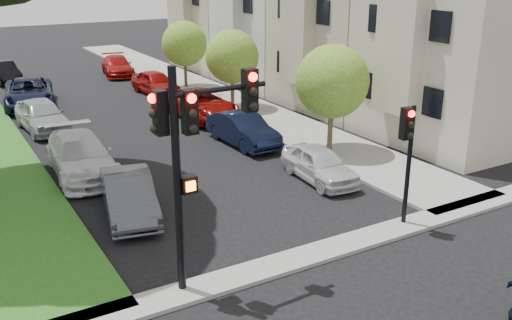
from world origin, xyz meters
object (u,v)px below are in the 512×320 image
car_parked_4 (117,66)px  traffic_signal_main (193,139)px  car_parked_9 (4,72)px  car_parked_7 (42,115)px  car_parked_2 (202,104)px  car_parked_6 (81,156)px  small_tree_b (232,57)px  car_parked_3 (155,83)px  traffic_signal_secondary (408,144)px  car_parked_8 (29,93)px  car_parked_0 (319,164)px  car_parked_1 (243,129)px  small_tree_c (184,44)px  small_tree_a (332,82)px  car_parked_5 (129,195)px

car_parked_4 → traffic_signal_main: bearing=-93.8°
car_parked_9 → car_parked_7: bearing=-96.4°
car_parked_2 → car_parked_6: 9.34m
traffic_signal_main → small_tree_b: bearing=59.0°
small_tree_b → car_parked_3: 6.61m
traffic_signal_secondary → car_parked_7: (-7.49, 16.83, -1.92)m
car_parked_8 → car_parked_7: bearing=-84.3°
car_parked_0 → car_parked_1: 5.36m
car_parked_4 → car_parked_9: (-7.49, 1.43, 0.01)m
small_tree_c → traffic_signal_secondary: (-2.59, -22.39, -0.18)m
small_tree_b → car_parked_6: size_ratio=0.82×
traffic_signal_main → car_parked_1: (6.83, 9.81, -3.22)m
car_parked_8 → car_parked_3: bearing=4.8°
small_tree_a → car_parked_6: small_tree_a is taller
car_parked_2 → car_parked_8: size_ratio=0.95×
car_parked_8 → traffic_signal_secondary: bearing=-62.8°
traffic_signal_secondary → car_parked_0: bearing=87.9°
car_parked_2 → car_parked_9: (-7.63, 15.39, -0.05)m
traffic_signal_secondary → car_parked_1: bearing=90.8°
car_parked_3 → traffic_signal_secondary: bearing=-96.2°
small_tree_b → car_parked_1: size_ratio=1.01×
car_parked_2 → car_parked_7: bearing=166.8°
small_tree_a → car_parked_5: small_tree_a is taller
small_tree_c → car_parked_8: size_ratio=0.76×
small_tree_b → car_parked_8: bearing=146.7°
car_parked_1 → car_parked_5: 8.40m
car_parked_3 → car_parked_8: (-7.37, 0.60, 0.07)m
car_parked_5 → car_parked_9: bearing=102.5°
car_parked_3 → small_tree_a: bearing=-86.5°
car_parked_8 → car_parked_1: bearing=-51.2°
car_parked_0 → car_parked_5: size_ratio=0.89×
traffic_signal_main → car_parked_7: bearing=91.8°
car_parked_0 → car_parked_6: 9.17m
small_tree_a → car_parked_2: bearing=106.4°
small_tree_a → car_parked_8: small_tree_a is taller
car_parked_4 → car_parked_8: size_ratio=0.84×
small_tree_b → traffic_signal_secondary: (-2.59, -15.93, -0.23)m
traffic_signal_main → car_parked_3: (7.20, 21.66, -3.22)m
car_parked_3 → car_parked_6: 14.28m
small_tree_c → car_parked_1: (-2.72, -12.53, -2.16)m
car_parked_6 → traffic_signal_secondary: bearing=-49.2°
traffic_signal_secondary → car_parked_2: (0.24, 15.00, -1.95)m
car_parked_8 → small_tree_b: bearing=-23.8°
small_tree_c → car_parked_1: 13.01m
car_parked_2 → car_parked_7: car_parked_7 is taller
small_tree_b → car_parked_5: bearing=-131.7°
car_parked_0 → car_parked_6: car_parked_6 is taller
car_parked_1 → car_parked_3: bearing=86.1°
traffic_signal_main → car_parked_3: bearing=71.6°
small_tree_a → car_parked_8: (-9.72, 15.27, -2.32)m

